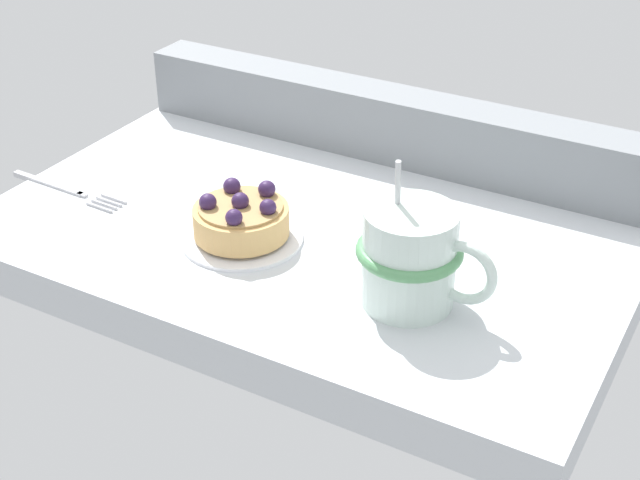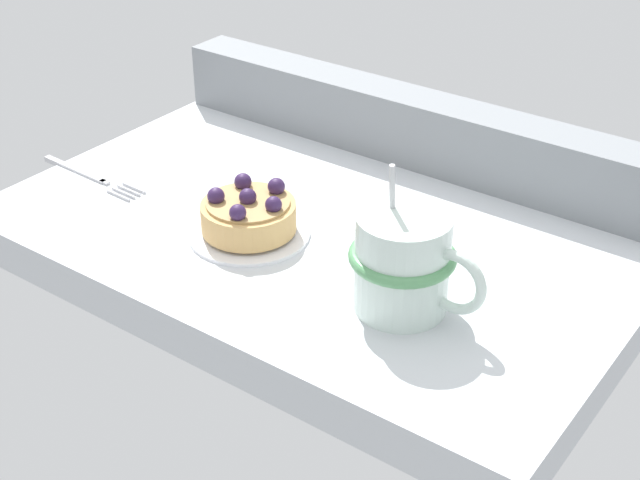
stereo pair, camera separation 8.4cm
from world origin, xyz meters
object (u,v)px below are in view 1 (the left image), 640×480
Objects in this scene: coffee_mug at (411,257)px; dessert_fork at (67,188)px; raspberry_tart at (241,218)px; dessert_plate at (242,236)px.

coffee_mug is 0.87× the size of dessert_fork.
dessert_plate is at bearing -78.53° from raspberry_tart.
dessert_fork is (-21.97, -0.86, -2.14)cm from raspberry_tart.
dessert_plate is 0.90× the size of coffee_mug.
raspberry_tart is at bearing 2.23° from dessert_fork.
coffee_mug is (18.74, -1.68, 2.20)cm from raspberry_tart.
dessert_fork is (-40.71, 0.82, -4.34)cm from coffee_mug.
coffee_mug is at bearing -5.05° from dessert_plate.
coffee_mug is at bearing -1.16° from dessert_fork.
coffee_mug reaches higher than raspberry_tart.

